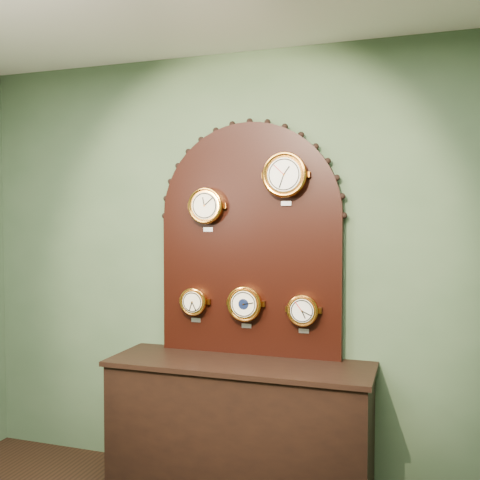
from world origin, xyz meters
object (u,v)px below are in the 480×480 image
(display_board, at_px, (250,232))
(barometer, at_px, (245,304))
(shop_counter, at_px, (239,431))
(tide_clock, at_px, (303,310))
(roman_clock, at_px, (206,206))
(arabic_clock, at_px, (285,175))
(hygrometer, at_px, (194,301))

(display_board, height_order, barometer, display_board)
(shop_counter, bearing_deg, tide_clock, 22.81)
(shop_counter, relative_size, display_board, 1.05)
(roman_clock, distance_m, arabic_clock, 0.56)
(barometer, bearing_deg, arabic_clock, -0.26)
(shop_counter, relative_size, arabic_clock, 4.83)
(roman_clock, xyz_separation_m, tide_clock, (0.64, 0.00, -0.65))
(display_board, distance_m, hygrometer, 0.59)
(roman_clock, xyz_separation_m, hygrometer, (-0.09, 0.00, -0.63))
(arabic_clock, distance_m, tide_clock, 0.85)
(arabic_clock, xyz_separation_m, hygrometer, (-0.61, 0.00, -0.82))
(barometer, bearing_deg, shop_counter, -86.27)
(display_board, bearing_deg, arabic_clock, -15.17)
(shop_counter, bearing_deg, barometer, 93.73)
(arabic_clock, height_order, tide_clock, arabic_clock)
(shop_counter, xyz_separation_m, hygrometer, (-0.36, 0.15, 0.76))
(roman_clock, bearing_deg, shop_counter, -29.12)
(display_board, xyz_separation_m, roman_clock, (-0.27, -0.07, 0.17))
(tide_clock, bearing_deg, shop_counter, -157.19)
(shop_counter, bearing_deg, arabic_clock, 31.26)
(display_board, height_order, hygrometer, display_board)
(hygrometer, xyz_separation_m, barometer, (0.35, -0.00, 0.00))
(display_board, bearing_deg, roman_clock, -166.34)
(tide_clock, bearing_deg, display_board, 169.82)
(tide_clock, bearing_deg, roman_clock, -179.91)
(arabic_clock, bearing_deg, roman_clock, 179.88)
(roman_clock, relative_size, hygrometer, 1.22)
(shop_counter, height_order, arabic_clock, arabic_clock)
(roman_clock, distance_m, hygrometer, 0.64)
(arabic_clock, xyz_separation_m, barometer, (-0.26, 0.00, -0.81))
(hygrometer, bearing_deg, roman_clock, -0.91)
(roman_clock, distance_m, tide_clock, 0.91)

